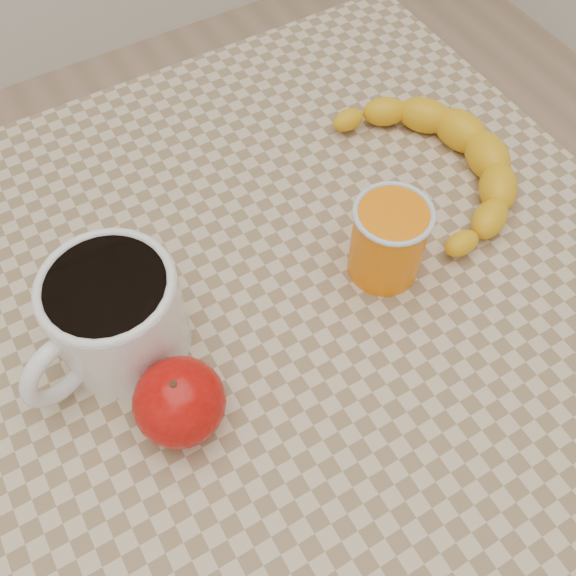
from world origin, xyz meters
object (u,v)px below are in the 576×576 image
coffee_mug (113,314)px  banana (437,164)px  table (288,338)px  apple (180,402)px  orange_juice_glass (388,240)px

coffee_mug → banana: 0.40m
table → apple: size_ratio=8.12×
coffee_mug → banana: bearing=3.4°
table → orange_juice_glass: bearing=-9.0°
orange_juice_glass → coffee_mug: bearing=169.1°
table → banana: size_ratio=2.49×
coffee_mug → orange_juice_glass: coffee_mug is taller
table → banana: banana is taller
coffee_mug → orange_juice_glass: (0.27, -0.05, -0.01)m
table → apple: apple is taller
coffee_mug → apple: coffee_mug is taller
apple → banana: 0.40m
coffee_mug → apple: size_ratio=1.89×
table → coffee_mug: coffee_mug is taller
orange_juice_glass → banana: (0.13, 0.08, -0.02)m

